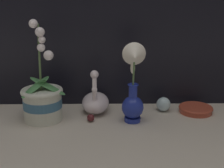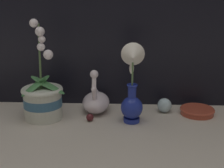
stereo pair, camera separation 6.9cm
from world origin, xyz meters
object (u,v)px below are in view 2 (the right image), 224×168
orchid_potted_plant (43,98)px  swan_figurine (96,101)px  glass_sphere (164,105)px  blue_vase (132,91)px  amber_dish (197,111)px

orchid_potted_plant → swan_figurine: bearing=20.9°
glass_sphere → orchid_potted_plant: bearing=-170.0°
orchid_potted_plant → blue_vase: bearing=-5.2°
swan_figurine → blue_vase: (0.15, -0.11, 0.08)m
orchid_potted_plant → amber_dish: bearing=6.3°
orchid_potted_plant → blue_vase: size_ratio=1.25×
orchid_potted_plant → swan_figurine: (0.21, 0.08, -0.04)m
orchid_potted_plant → swan_figurine: orchid_potted_plant is taller
orchid_potted_plant → swan_figurine: 0.22m
blue_vase → glass_sphere: bearing=40.3°
glass_sphere → swan_figurine: bearing=-178.3°
orchid_potted_plant → blue_vase: orchid_potted_plant is taller
blue_vase → glass_sphere: (0.14, 0.12, -0.10)m
blue_vase → orchid_potted_plant: bearing=174.8°
blue_vase → amber_dish: bearing=20.4°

